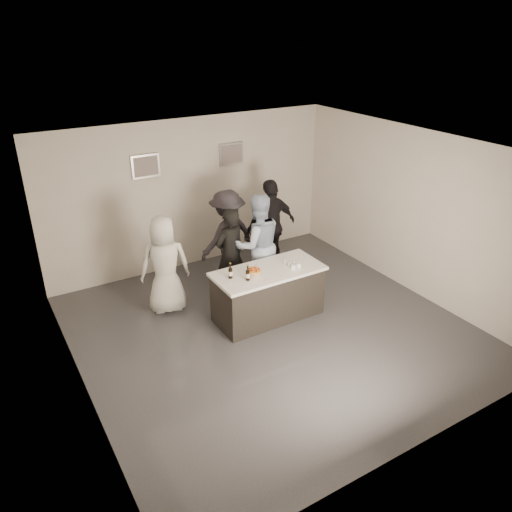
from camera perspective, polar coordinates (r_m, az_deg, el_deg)
name	(u,v)px	position (r m, az deg, el deg)	size (l,w,h in m)	color
floor	(271,330)	(8.36, 1.78, -8.41)	(6.00, 6.00, 0.00)	#3D3D42
ceiling	(274,150)	(7.14, 2.11, 12.01)	(6.00, 6.00, 0.00)	white
wall_back	(192,194)	(10.11, -7.35, 7.05)	(6.00, 0.04, 3.00)	beige
wall_front	(425,348)	(5.68, 18.73, -9.91)	(6.00, 0.04, 3.00)	beige
wall_left	(71,299)	(6.67, -20.40, -4.58)	(0.04, 6.00, 3.00)	beige
wall_right	(412,212)	(9.48, 17.44, 4.81)	(0.04, 6.00, 3.00)	beige
picture_left	(146,166)	(9.57, -12.50, 10.00)	(0.54, 0.04, 0.44)	#B2B2B7
picture_right	(231,154)	(10.26, -2.83, 11.58)	(0.54, 0.04, 0.44)	#B2B2B7
bar_counter	(268,294)	(8.48, 1.39, -4.31)	(1.86, 0.86, 0.90)	white
cake	(254,273)	(8.09, -0.24, -1.94)	(0.23, 0.23, 0.08)	orange
beer_bottle_a	(230,271)	(7.96, -2.95, -1.69)	(0.07, 0.07, 0.26)	black
beer_bottle_b	(248,273)	(7.88, -0.95, -1.94)	(0.07, 0.07, 0.26)	black
tumbler_cluster	(292,264)	(8.41, 4.16, -0.86)	(0.19, 0.30, 0.08)	orange
candles	(265,281)	(7.93, 1.08, -2.83)	(0.24, 0.08, 0.01)	pink
person_main_black	(230,254)	(8.94, -3.00, 0.25)	(0.62, 0.41, 1.71)	black
person_main_blue	(257,245)	(9.03, 0.16, 1.30)	(0.93, 0.73, 1.92)	#A6B9D9
person_guest_left	(165,265)	(8.63, -10.38, -1.01)	(0.85, 0.56, 1.75)	silver
person_guest_right	(271,226)	(9.90, 1.72, 3.46)	(1.11, 0.46, 1.90)	black
person_guest_back	(228,236)	(9.52, -3.24, 2.26)	(1.18, 0.68, 1.82)	#26242B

